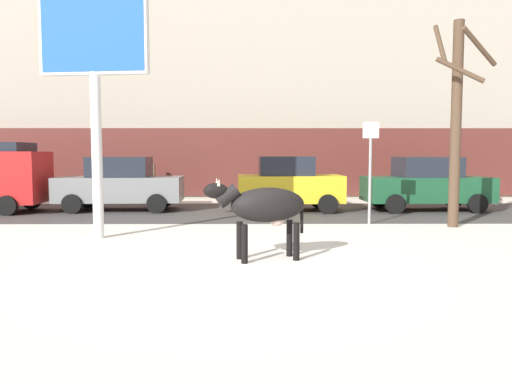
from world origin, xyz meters
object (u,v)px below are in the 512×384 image
object	(u,v)px
billboard	(94,49)
pedestrian_near_billboard	(150,180)
car_yellow_hatchback	(289,184)
cow_black	(264,206)
car_grey_sedan	(120,184)
bare_tree_left_lot	(456,116)
car_darkgreen_sedan	(426,184)
street_sign	(370,164)

from	to	relation	value
billboard	pedestrian_near_billboard	bearing A→B (deg)	93.51
billboard	car_yellow_hatchback	size ratio (longest dim) A/B	1.56
cow_black	car_grey_sedan	xyz separation A→B (m)	(-4.76, 7.94, -0.09)
car_yellow_hatchback	bare_tree_left_lot	bearing A→B (deg)	-41.70
billboard	car_darkgreen_sedan	size ratio (longest dim) A/B	1.30
cow_black	bare_tree_left_lot	xyz separation A→B (m)	(5.14, 4.03, 1.96)
car_grey_sedan	pedestrian_near_billboard	distance (m)	2.84
car_grey_sedan	street_sign	world-z (taller)	street_sign
car_yellow_hatchback	street_sign	distance (m)	3.77
car_grey_sedan	car_darkgreen_sedan	world-z (taller)	same
car_darkgreen_sedan	pedestrian_near_billboard	xyz separation A→B (m)	(-10.05, 2.90, -0.03)
bare_tree_left_lot	street_sign	size ratio (longest dim) A/B	1.92
cow_black	street_sign	bearing A→B (deg)	56.60
billboard	car_yellow_hatchback	distance (m)	7.94
car_grey_sedan	bare_tree_left_lot	distance (m)	10.84
billboard	car_grey_sedan	bearing A→B (deg)	99.89
car_yellow_hatchback	cow_black	bearing A→B (deg)	-97.55
pedestrian_near_billboard	car_darkgreen_sedan	bearing A→B (deg)	-16.07
billboard	pedestrian_near_billboard	size ratio (longest dim) A/B	3.21
billboard	pedestrian_near_billboard	world-z (taller)	billboard
car_yellow_hatchback	billboard	bearing A→B (deg)	-132.06
car_yellow_hatchback	pedestrian_near_billboard	bearing A→B (deg)	150.27
bare_tree_left_lot	car_darkgreen_sedan	bearing A→B (deg)	80.96
cow_black	car_yellow_hatchback	world-z (taller)	car_yellow_hatchback
pedestrian_near_billboard	bare_tree_left_lot	bearing A→B (deg)	-35.40
cow_black	billboard	world-z (taller)	billboard
cow_black	billboard	xyz separation A→B (m)	(-3.79, 2.37, 3.32)
pedestrian_near_billboard	street_sign	xyz separation A→B (m)	(7.34, -6.15, 0.79)
cow_black	car_grey_sedan	size ratio (longest dim) A/B	0.45
billboard	car_grey_sedan	world-z (taller)	billboard
car_grey_sedan	bare_tree_left_lot	bearing A→B (deg)	-21.54
car_grey_sedan	car_darkgreen_sedan	xyz separation A→B (m)	(10.51, -0.09, 0.00)
billboard	bare_tree_left_lot	world-z (taller)	billboard
cow_black	car_yellow_hatchback	distance (m)	7.78
bare_tree_left_lot	pedestrian_near_billboard	bearing A→B (deg)	144.60
pedestrian_near_billboard	street_sign	bearing A→B (deg)	-39.96
pedestrian_near_billboard	cow_black	bearing A→B (deg)	-68.18
billboard	street_sign	distance (m)	7.65
car_yellow_hatchback	pedestrian_near_billboard	distance (m)	6.13
cow_black	street_sign	xyz separation A→B (m)	(3.03, 4.60, 0.68)
billboard	bare_tree_left_lot	xyz separation A→B (m)	(8.93, 1.66, -1.36)
car_grey_sedan	car_yellow_hatchback	world-z (taller)	car_yellow_hatchback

